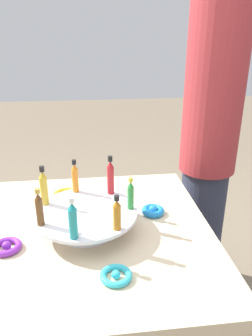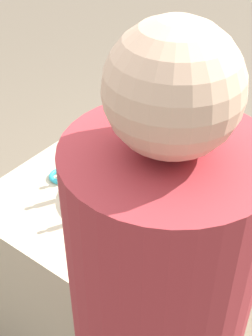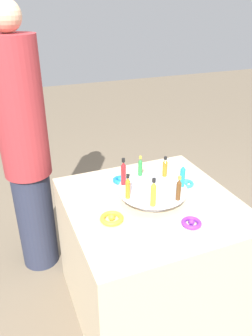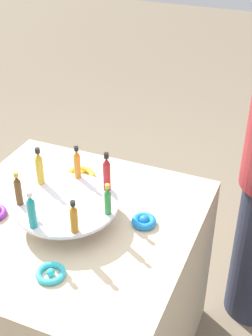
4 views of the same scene
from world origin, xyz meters
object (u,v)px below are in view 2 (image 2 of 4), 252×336
object	(u,v)px
bottle_amber	(82,165)
bottle_brown	(134,139)
bottle_green	(98,187)
ribbon_bow_blue	(99,239)
bottle_red	(137,188)
display_stand	(126,182)
bottle_orange	(167,174)
ribbon_bow_teal	(61,176)
bottle_teal	(99,144)
ribbon_bow_gold	(196,206)
ribbon_bow_purple	(147,151)
bottle_gold	(163,150)

from	to	relation	value
bottle_amber	bottle_brown	bearing A→B (deg)	-12.72
bottle_green	bottle_brown	world-z (taller)	bottle_brown
bottle_amber	ribbon_bow_blue	distance (m)	0.28
bottle_red	bottle_brown	xyz separation A→B (m)	(0.23, 0.19, -0.01)
display_stand	bottle_green	size ratio (longest dim) A/B	3.09
bottle_orange	ribbon_bow_teal	bearing A→B (deg)	105.96
bottle_teal	ribbon_bow_gold	bearing A→B (deg)	-83.45
display_stand	bottle_red	xyz separation A→B (m)	(-0.10, -0.12, 0.09)
bottle_red	ribbon_bow_teal	xyz separation A→B (m)	(0.02, 0.37, -0.13)
display_stand	ribbon_bow_blue	distance (m)	0.26
bottle_red	ribbon_bow_gold	xyz separation A→B (m)	(0.17, -0.13, -0.13)
bottle_green	bottle_teal	size ratio (longest dim) A/B	0.85
bottle_orange	ribbon_bow_purple	bearing A→B (deg)	46.83
ribbon_bow_teal	ribbon_bow_gold	world-z (taller)	ribbon_bow_gold
bottle_brown	bottle_teal	bearing A→B (deg)	141.56
bottle_green	bottle_red	bearing A→B (deg)	-64.15
bottle_gold	ribbon_bow_gold	world-z (taller)	bottle_gold
bottle_amber	ribbon_bow_gold	bearing A→B (deg)	-64.57
bottle_brown	bottle_gold	bearing A→B (deg)	-89.87
bottle_gold	bottle_teal	bearing A→B (deg)	115.85
bottle_green	bottle_orange	world-z (taller)	bottle_orange
display_stand	bottle_gold	size ratio (longest dim) A/B	2.47
bottle_gold	bottle_teal	size ratio (longest dim) A/B	1.07
bottle_green	bottle_teal	world-z (taller)	bottle_teal
bottle_orange	bottle_teal	size ratio (longest dim) A/B	0.96
bottle_teal	bottle_amber	bearing A→B (deg)	-167.01
bottle_amber	bottle_orange	xyz separation A→B (m)	(0.13, -0.27, 0.01)
display_stand	bottle_orange	bearing A→B (deg)	-77.01
bottle_green	ribbon_bow_purple	distance (m)	0.43
bottle_red	ribbon_bow_gold	bearing A→B (deg)	-36.44
bottle_teal	ribbon_bow_purple	bearing A→B (deg)	-18.00
bottle_gold	bottle_brown	bearing A→B (deg)	90.13
bottle_teal	ribbon_bow_purple	world-z (taller)	bottle_teal
ribbon_bow_purple	bottle_amber	bearing A→B (deg)	173.37
bottle_brown	ribbon_bow_blue	bearing A→B (deg)	-159.29
bottle_orange	bottle_brown	world-z (taller)	bottle_orange
bottle_red	bottle_gold	distance (m)	0.24
bottle_orange	bottle_red	bearing A→B (deg)	167.28
ribbon_bow_purple	bottle_green	bearing A→B (deg)	-168.77
ribbon_bow_purple	bottle_orange	bearing A→B (deg)	-133.17
bottle_gold	bottle_red	bearing A→B (deg)	-167.01
bottle_amber	ribbon_bow_purple	size ratio (longest dim) A/B	1.22
bottle_red	ribbon_bow_gold	distance (m)	0.25
bottle_teal	ribbon_bow_teal	world-z (taller)	bottle_teal
bottle_teal	ribbon_bow_purple	xyz separation A→B (m)	(0.22, -0.07, -0.13)
bottle_amber	bottle_red	size ratio (longest dim) A/B	0.78
ribbon_bow_teal	ribbon_bow_purple	distance (m)	0.37
bottle_brown	ribbon_bow_purple	world-z (taller)	bottle_brown
bottle_amber	bottle_red	bearing A→B (deg)	-89.87
bottle_brown	ribbon_bow_blue	xyz separation A→B (m)	(-0.39, -0.15, -0.12)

